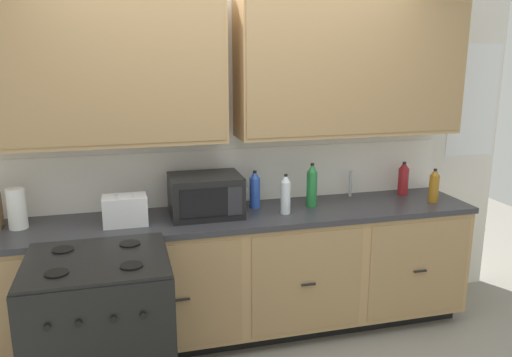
{
  "coord_description": "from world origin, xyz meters",
  "views": [
    {
      "loc": [
        -0.74,
        -3.02,
        2.0
      ],
      "look_at": [
        0.13,
        0.27,
        1.17
      ],
      "focal_mm": 36.21,
      "sensor_mm": 36.0,
      "label": 1
    }
  ],
  "objects_px": {
    "stove_range": "(102,338)",
    "toaster": "(125,210)",
    "microwave": "(206,195)",
    "paper_towel_roll": "(17,209)",
    "bottle_green": "(312,185)",
    "bottle_clear": "(286,194)",
    "bottle_red": "(403,179)",
    "bottle_amber": "(434,186)",
    "bottle_blue": "(255,190)"
  },
  "relations": [
    {
      "from": "toaster",
      "to": "bottle_red",
      "type": "xyz_separation_m",
      "value": [
        2.11,
        0.19,
        0.03
      ]
    },
    {
      "from": "stove_range",
      "to": "bottle_clear",
      "type": "distance_m",
      "value": 1.47
    },
    {
      "from": "bottle_blue",
      "to": "bottle_amber",
      "type": "xyz_separation_m",
      "value": [
        1.32,
        -0.2,
        -0.01
      ]
    },
    {
      "from": "microwave",
      "to": "toaster",
      "type": "bearing_deg",
      "value": -173.82
    },
    {
      "from": "stove_range",
      "to": "toaster",
      "type": "height_order",
      "value": "toaster"
    },
    {
      "from": "bottle_amber",
      "to": "bottle_clear",
      "type": "bearing_deg",
      "value": 179.46
    },
    {
      "from": "microwave",
      "to": "toaster",
      "type": "distance_m",
      "value": 0.54
    },
    {
      "from": "paper_towel_roll",
      "to": "stove_range",
      "type": "bearing_deg",
      "value": -54.59
    },
    {
      "from": "stove_range",
      "to": "bottle_green",
      "type": "relative_size",
      "value": 2.99
    },
    {
      "from": "microwave",
      "to": "stove_range",
      "type": "bearing_deg",
      "value": -136.86
    },
    {
      "from": "stove_range",
      "to": "bottle_amber",
      "type": "bearing_deg",
      "value": 12.8
    },
    {
      "from": "toaster",
      "to": "bottle_amber",
      "type": "distance_m",
      "value": 2.22
    },
    {
      "from": "paper_towel_roll",
      "to": "bottle_green",
      "type": "bearing_deg",
      "value": -0.7
    },
    {
      "from": "toaster",
      "to": "paper_towel_roll",
      "type": "xyz_separation_m",
      "value": [
        -0.66,
        0.1,
        0.03
      ]
    },
    {
      "from": "toaster",
      "to": "bottle_green",
      "type": "bearing_deg",
      "value": 3.13
    },
    {
      "from": "toaster",
      "to": "bottle_green",
      "type": "distance_m",
      "value": 1.31
    },
    {
      "from": "bottle_green",
      "to": "paper_towel_roll",
      "type": "bearing_deg",
      "value": 179.3
    },
    {
      "from": "bottle_blue",
      "to": "bottle_red",
      "type": "relative_size",
      "value": 1.04
    },
    {
      "from": "bottle_clear",
      "to": "bottle_blue",
      "type": "bearing_deg",
      "value": 131.5
    },
    {
      "from": "stove_range",
      "to": "microwave",
      "type": "relative_size",
      "value": 1.98
    },
    {
      "from": "bottle_clear",
      "to": "bottle_red",
      "type": "height_order",
      "value": "bottle_clear"
    },
    {
      "from": "toaster",
      "to": "bottle_red",
      "type": "distance_m",
      "value": 2.12
    },
    {
      "from": "paper_towel_roll",
      "to": "bottle_green",
      "type": "height_order",
      "value": "bottle_green"
    },
    {
      "from": "stove_range",
      "to": "microwave",
      "type": "bearing_deg",
      "value": 43.14
    },
    {
      "from": "microwave",
      "to": "paper_towel_roll",
      "type": "xyz_separation_m",
      "value": [
        -1.19,
        0.04,
        -0.01
      ]
    },
    {
      "from": "microwave",
      "to": "bottle_amber",
      "type": "height_order",
      "value": "microwave"
    },
    {
      "from": "toaster",
      "to": "paper_towel_roll",
      "type": "bearing_deg",
      "value": 171.75
    },
    {
      "from": "bottle_blue",
      "to": "bottle_red",
      "type": "bearing_deg",
      "value": 2.07
    },
    {
      "from": "microwave",
      "to": "bottle_red",
      "type": "relative_size",
      "value": 1.85
    },
    {
      "from": "paper_towel_roll",
      "to": "bottle_amber",
      "type": "xyz_separation_m",
      "value": [
        2.88,
        -0.15,
        -0.01
      ]
    },
    {
      "from": "stove_range",
      "to": "toaster",
      "type": "bearing_deg",
      "value": 74.55
    },
    {
      "from": "paper_towel_roll",
      "to": "bottle_clear",
      "type": "xyz_separation_m",
      "value": [
        1.73,
        -0.14,
        0.01
      ]
    },
    {
      "from": "paper_towel_roll",
      "to": "bottle_red",
      "type": "height_order",
      "value": "same"
    },
    {
      "from": "bottle_amber",
      "to": "toaster",
      "type": "bearing_deg",
      "value": 178.58
    },
    {
      "from": "stove_range",
      "to": "microwave",
      "type": "distance_m",
      "value": 1.12
    },
    {
      "from": "paper_towel_roll",
      "to": "bottle_green",
      "type": "xyz_separation_m",
      "value": [
        1.96,
        -0.02,
        0.02
      ]
    },
    {
      "from": "toaster",
      "to": "paper_towel_roll",
      "type": "distance_m",
      "value": 0.67
    },
    {
      "from": "toaster",
      "to": "bottle_amber",
      "type": "xyz_separation_m",
      "value": [
        2.22,
        -0.06,
        0.03
      ]
    },
    {
      "from": "toaster",
      "to": "bottle_clear",
      "type": "xyz_separation_m",
      "value": [
        1.07,
        -0.04,
        0.04
      ]
    },
    {
      "from": "stove_range",
      "to": "paper_towel_roll",
      "type": "xyz_separation_m",
      "value": [
        -0.49,
        0.69,
        0.58
      ]
    },
    {
      "from": "bottle_clear",
      "to": "bottle_green",
      "type": "distance_m",
      "value": 0.26
    },
    {
      "from": "microwave",
      "to": "bottle_amber",
      "type": "relative_size",
      "value": 1.91
    },
    {
      "from": "stove_range",
      "to": "microwave",
      "type": "xyz_separation_m",
      "value": [
        0.7,
        0.65,
        0.59
      ]
    },
    {
      "from": "stove_range",
      "to": "bottle_green",
      "type": "distance_m",
      "value": 1.72
    },
    {
      "from": "toaster",
      "to": "paper_towel_roll",
      "type": "height_order",
      "value": "paper_towel_roll"
    },
    {
      "from": "stove_range",
      "to": "toaster",
      "type": "relative_size",
      "value": 3.39
    },
    {
      "from": "bottle_amber",
      "to": "bottle_clear",
      "type": "height_order",
      "value": "bottle_clear"
    },
    {
      "from": "paper_towel_roll",
      "to": "bottle_red",
      "type": "bearing_deg",
      "value": 1.95
    },
    {
      "from": "paper_towel_roll",
      "to": "bottle_green",
      "type": "distance_m",
      "value": 1.96
    },
    {
      "from": "bottle_green",
      "to": "bottle_red",
      "type": "bearing_deg",
      "value": 8.36
    }
  ]
}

